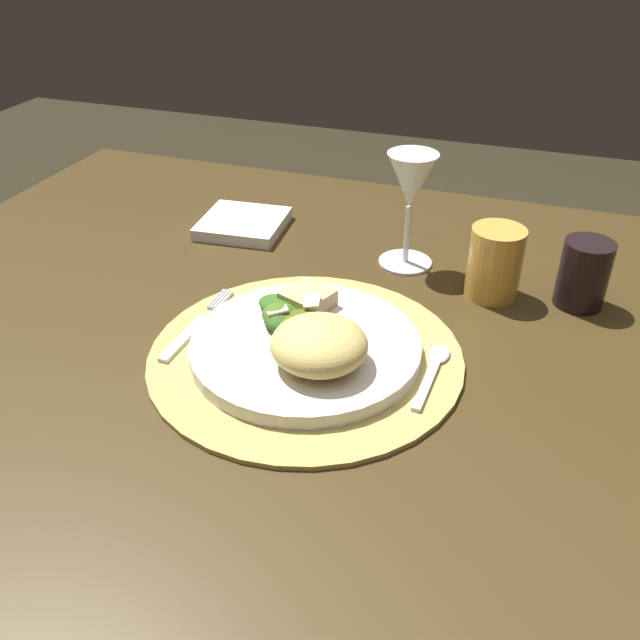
# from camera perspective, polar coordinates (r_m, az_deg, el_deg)

# --- Properties ---
(dining_table) EXTENTS (1.27, 0.96, 0.73)m
(dining_table) POSITION_cam_1_polar(r_m,az_deg,el_deg) (0.92, 0.21, -9.26)
(dining_table) COLOR #3C2E15
(dining_table) RESTS_ON ground
(placemat) EXTENTS (0.36, 0.36, 0.01)m
(placemat) POSITION_cam_1_polar(r_m,az_deg,el_deg) (0.77, -1.23, -2.98)
(placemat) COLOR tan
(placemat) RESTS_ON dining_table
(dinner_plate) EXTENTS (0.26, 0.26, 0.02)m
(dinner_plate) POSITION_cam_1_polar(r_m,az_deg,el_deg) (0.76, -1.24, -2.27)
(dinner_plate) COLOR silver
(dinner_plate) RESTS_ON placemat
(pasta_serving) EXTENTS (0.14, 0.14, 0.05)m
(pasta_serving) POSITION_cam_1_polar(r_m,az_deg,el_deg) (0.71, -0.08, -2.07)
(pasta_serving) COLOR #D9C067
(pasta_serving) RESTS_ON dinner_plate
(salad_greens) EXTENTS (0.10, 0.09, 0.03)m
(salad_greens) POSITION_cam_1_polar(r_m,az_deg,el_deg) (0.79, -2.83, 0.48)
(salad_greens) COLOR #2D591F
(salad_greens) RESTS_ON dinner_plate
(bread_piece) EXTENTS (0.07, 0.07, 0.02)m
(bread_piece) POSITION_cam_1_polar(r_m,az_deg,el_deg) (0.81, -1.04, 1.75)
(bread_piece) COLOR tan
(bread_piece) RESTS_ON dinner_plate
(fork) EXTENTS (0.02, 0.16, 0.00)m
(fork) POSITION_cam_1_polar(r_m,az_deg,el_deg) (0.82, -10.50, -0.59)
(fork) COLOR silver
(fork) RESTS_ON placemat
(spoon) EXTENTS (0.02, 0.12, 0.01)m
(spoon) POSITION_cam_1_polar(r_m,az_deg,el_deg) (0.75, 9.60, -3.78)
(spoon) COLOR silver
(spoon) RESTS_ON placemat
(napkin) EXTENTS (0.13, 0.13, 0.02)m
(napkin) POSITION_cam_1_polar(r_m,az_deg,el_deg) (1.07, -6.48, 8.05)
(napkin) COLOR white
(napkin) RESTS_ON dining_table
(wine_glass) EXTENTS (0.07, 0.07, 0.16)m
(wine_glass) POSITION_cam_1_polar(r_m,az_deg,el_deg) (0.92, 7.64, 11.04)
(wine_glass) COLOR silver
(wine_glass) RESTS_ON dining_table
(amber_tumbler) EXTENTS (0.07, 0.07, 0.09)m
(amber_tumbler) POSITION_cam_1_polar(r_m,az_deg,el_deg) (0.89, 14.47, 4.68)
(amber_tumbler) COLOR gold
(amber_tumbler) RESTS_ON dining_table
(dark_tumbler) EXTENTS (0.06, 0.06, 0.09)m
(dark_tumbler) POSITION_cam_1_polar(r_m,az_deg,el_deg) (0.91, 21.28, 3.64)
(dark_tumbler) COLOR black
(dark_tumbler) RESTS_ON dining_table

